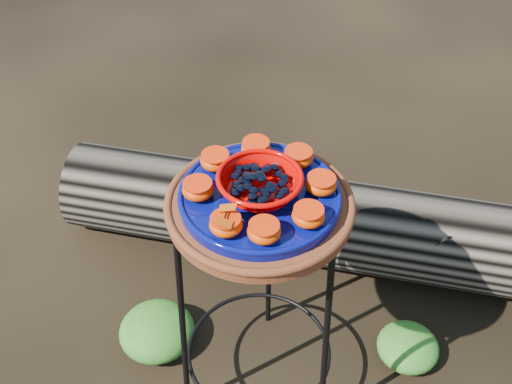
# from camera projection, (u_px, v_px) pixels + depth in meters

# --- Properties ---
(ground) EXTENTS (60.00, 60.00, 0.00)m
(ground) POSITION_uv_depth(u_px,v_px,m) (259.00, 379.00, 1.91)
(ground) COLOR black
(plant_stand) EXTENTS (0.44, 0.44, 0.70)m
(plant_stand) POSITION_uv_depth(u_px,v_px,m) (259.00, 307.00, 1.68)
(plant_stand) COLOR black
(plant_stand) RESTS_ON ground
(terracotta_saucer) EXTENTS (0.42, 0.42, 0.03)m
(terracotta_saucer) POSITION_uv_depth(u_px,v_px,m) (260.00, 207.00, 1.43)
(terracotta_saucer) COLOR #5B2817
(terracotta_saucer) RESTS_ON plant_stand
(cobalt_plate) EXTENTS (0.36, 0.36, 0.02)m
(cobalt_plate) POSITION_uv_depth(u_px,v_px,m) (260.00, 197.00, 1.41)
(cobalt_plate) COLOR #070B41
(cobalt_plate) RESTS_ON terracotta_saucer
(red_bowl) EXTENTS (0.18, 0.18, 0.05)m
(red_bowl) POSITION_uv_depth(u_px,v_px,m) (260.00, 185.00, 1.38)
(red_bowl) COLOR #C60200
(red_bowl) RESTS_ON cobalt_plate
(glass_gems) EXTENTS (0.14, 0.14, 0.02)m
(glass_gems) POSITION_uv_depth(u_px,v_px,m) (260.00, 172.00, 1.36)
(glass_gems) COLOR black
(glass_gems) RESTS_ON red_bowl
(orange_half_0) EXTENTS (0.07, 0.07, 0.04)m
(orange_half_0) POSITION_uv_depth(u_px,v_px,m) (226.00, 225.00, 1.30)
(orange_half_0) COLOR red
(orange_half_0) RESTS_ON cobalt_plate
(orange_half_1) EXTENTS (0.07, 0.07, 0.04)m
(orange_half_1) POSITION_uv_depth(u_px,v_px,m) (264.00, 231.00, 1.29)
(orange_half_1) COLOR red
(orange_half_1) RESTS_ON cobalt_plate
(orange_half_2) EXTENTS (0.07, 0.07, 0.04)m
(orange_half_2) POSITION_uv_depth(u_px,v_px,m) (308.00, 216.00, 1.32)
(orange_half_2) COLOR red
(orange_half_2) RESTS_ON cobalt_plate
(orange_half_3) EXTENTS (0.07, 0.07, 0.04)m
(orange_half_3) POSITION_uv_depth(u_px,v_px,m) (321.00, 184.00, 1.39)
(orange_half_3) COLOR red
(orange_half_3) RESTS_ON cobalt_plate
(orange_half_4) EXTENTS (0.07, 0.07, 0.04)m
(orange_half_4) POSITION_uv_depth(u_px,v_px,m) (298.00, 157.00, 1.46)
(orange_half_4) COLOR red
(orange_half_4) RESTS_ON cobalt_plate
(orange_half_5) EXTENTS (0.07, 0.07, 0.04)m
(orange_half_5) POSITION_uv_depth(u_px,v_px,m) (256.00, 148.00, 1.48)
(orange_half_5) COLOR red
(orange_half_5) RESTS_ON cobalt_plate
(orange_half_6) EXTENTS (0.07, 0.07, 0.04)m
(orange_half_6) POSITION_uv_depth(u_px,v_px,m) (215.00, 161.00, 1.45)
(orange_half_6) COLOR red
(orange_half_6) RESTS_ON cobalt_plate
(orange_half_7) EXTENTS (0.07, 0.07, 0.04)m
(orange_half_7) POSITION_uv_depth(u_px,v_px,m) (198.00, 189.00, 1.38)
(orange_half_7) COLOR red
(orange_half_7) RESTS_ON cobalt_plate
(butterfly) EXTENTS (0.08, 0.05, 0.01)m
(butterfly) POSITION_uv_depth(u_px,v_px,m) (225.00, 216.00, 1.29)
(butterfly) COLOR #B93F06
(butterfly) RESTS_ON orange_half_0
(driftwood_log) EXTENTS (1.65, 0.56, 0.30)m
(driftwood_log) POSITION_uv_depth(u_px,v_px,m) (298.00, 218.00, 2.20)
(driftwood_log) COLOR black
(driftwood_log) RESTS_ON ground
(foliage_left) EXTENTS (0.23, 0.23, 0.12)m
(foliage_left) POSITION_uv_depth(u_px,v_px,m) (157.00, 330.00, 1.97)
(foliage_left) COLOR #1A6017
(foliage_left) RESTS_ON ground
(foliage_right) EXTENTS (0.19, 0.19, 0.09)m
(foliage_right) POSITION_uv_depth(u_px,v_px,m) (408.00, 346.00, 1.94)
(foliage_right) COLOR #1A6017
(foliage_right) RESTS_ON ground
(foliage_back) EXTENTS (0.35, 0.35, 0.18)m
(foliage_back) POSITION_uv_depth(u_px,v_px,m) (255.00, 211.00, 2.32)
(foliage_back) COLOR #1A6017
(foliage_back) RESTS_ON ground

